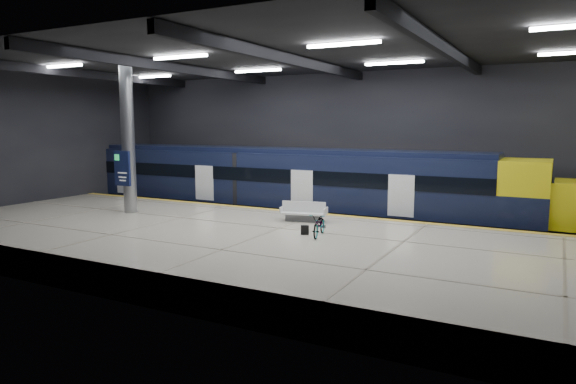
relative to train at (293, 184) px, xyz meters
The scene contains 10 objects.
ground 6.48m from the train, 63.47° to the right, with size 30.00×30.00×0.00m, color black.
room_shell 7.15m from the train, 63.47° to the right, with size 30.10×16.10×8.05m.
platform 8.59m from the train, 71.06° to the right, with size 30.00×11.00×1.10m, color beige.
safety_strip 4.00m from the train, 45.02° to the right, with size 30.00×0.40×0.01m, color gold.
rails 3.38m from the train, ahead, with size 30.00×1.52×0.16m.
train is the anchor object (origin of this frame).
bench 5.63m from the train, 58.16° to the right, with size 2.07×1.20×0.86m.
bicycle 8.57m from the train, 56.23° to the right, with size 0.57×1.63×0.85m, color #99999E.
pannier_bag 8.27m from the train, 59.71° to the right, with size 0.30×0.18×0.35m, color black.
info_column 8.72m from the train, 128.86° to the right, with size 0.90×0.78×6.90m.
Camera 1 is at (9.66, -18.57, 5.20)m, focal length 32.00 mm.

